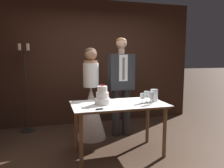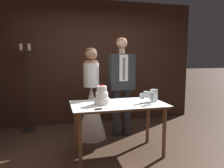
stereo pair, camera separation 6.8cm
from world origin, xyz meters
The scene contains 12 objects.
ground_plane centered at (0.00, 0.00, 0.00)m, with size 40.00×40.00×0.00m, color #422D21.
wall_back centered at (0.00, 1.98, 1.36)m, with size 4.44×0.12×2.71m, color #382116.
cake_table centered at (-0.06, 0.20, 0.70)m, with size 1.41×0.77×0.79m.
tiered_cake centered at (-0.31, 0.20, 0.90)m, with size 0.23×0.23×0.29m.
cake_knife centered at (-0.35, -0.09, 0.80)m, with size 0.41×0.12×0.02m.
wine_glass_near centered at (0.38, 0.16, 0.91)m, with size 0.08×0.08×0.17m.
wine_glass_middle centered at (0.39, 0.01, 0.92)m, with size 0.08×0.08×0.19m.
wine_glass_far centered at (0.29, 0.11, 0.90)m, with size 0.07×0.07×0.15m.
hurricane_candle centered at (0.52, 0.19, 0.88)m, with size 0.12×0.12×0.19m.
bride centered at (-0.34, 0.96, 0.61)m, with size 0.54×0.54×1.64m.
groom centered at (0.23, 0.96, 1.02)m, with size 0.46×0.25×1.83m.
candle_stand centered at (-1.51, 1.67, 0.81)m, with size 0.28×0.28×1.74m.
Camera 2 is at (-0.96, -2.89, 1.50)m, focal length 35.00 mm.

